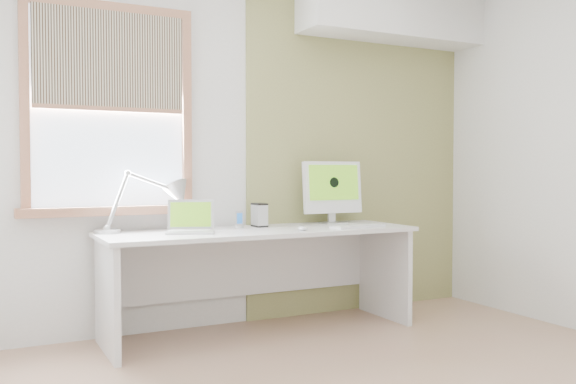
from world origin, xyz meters
TOP-DOWN VIEW (x-y plane):
  - room at (0.00, 0.00)m, footprint 4.04×3.54m
  - accent_wall at (1.00, 1.74)m, footprint 2.00×0.02m
  - soffit at (1.20, 1.57)m, footprint 1.60×0.40m
  - window at (-1.00, 1.71)m, footprint 1.20×0.14m
  - desk at (-0.05, 1.44)m, footprint 2.20×0.70m
  - desk_lamp at (-0.64, 1.64)m, footprint 0.75×0.31m
  - laptop at (-0.55, 1.40)m, footprint 0.37×0.34m
  - phone_dock at (-0.15, 1.52)m, footprint 0.07×0.07m
  - external_drive at (0.03, 1.57)m, footprint 0.08×0.13m
  - imac at (0.64, 1.56)m, footprint 0.49×0.16m
  - keyboard at (0.63, 1.19)m, footprint 0.45×0.20m
  - mouse at (0.17, 1.17)m, footprint 0.10×0.12m

SIDE VIEW (x-z plane):
  - desk at x=-0.05m, z-range 0.17..0.90m
  - keyboard at x=0.63m, z-range 0.73..0.75m
  - mouse at x=0.17m, z-range 0.73..0.76m
  - phone_dock at x=-0.15m, z-range 0.70..0.83m
  - laptop at x=-0.55m, z-range 0.68..0.89m
  - external_drive at x=0.03m, z-range 0.73..0.90m
  - desk_lamp at x=-0.64m, z-range 0.74..1.15m
  - imac at x=0.64m, z-range 0.76..1.24m
  - room at x=0.00m, z-range -0.02..2.62m
  - accent_wall at x=1.00m, z-range 0.00..2.60m
  - window at x=-1.00m, z-range 0.83..2.25m
  - soffit at x=1.20m, z-range 2.19..2.61m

